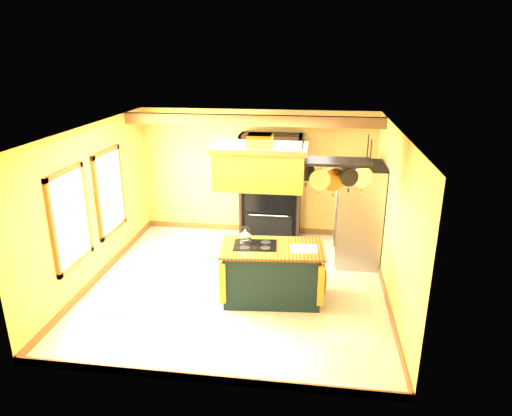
% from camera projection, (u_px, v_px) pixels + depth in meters
% --- Properties ---
extents(floor, '(5.00, 5.00, 0.00)m').
position_uv_depth(floor, '(238.00, 284.00, 7.92)').
color(floor, beige).
rests_on(floor, ground).
extents(ceiling, '(5.00, 5.00, 0.00)m').
position_uv_depth(ceiling, '(236.00, 129.00, 7.03)').
color(ceiling, white).
rests_on(ceiling, wall_back).
extents(wall_back, '(5.00, 0.02, 2.70)m').
position_uv_depth(wall_back, '(257.00, 173.00, 9.82)').
color(wall_back, gold).
rests_on(wall_back, floor).
extents(wall_front, '(5.00, 0.02, 2.70)m').
position_uv_depth(wall_front, '(198.00, 285.00, 5.14)').
color(wall_front, gold).
rests_on(wall_front, floor).
extents(wall_left, '(0.02, 5.00, 2.70)m').
position_uv_depth(wall_left, '(93.00, 205.00, 7.80)').
color(wall_left, gold).
rests_on(wall_left, floor).
extents(wall_right, '(0.02, 5.00, 2.70)m').
position_uv_depth(wall_right, '(394.00, 219.00, 7.16)').
color(wall_right, gold).
rests_on(wall_right, floor).
extents(ceiling_beam, '(5.00, 0.15, 0.20)m').
position_uv_depth(ceiling_beam, '(252.00, 120.00, 8.66)').
color(ceiling_beam, brown).
rests_on(ceiling_beam, ceiling).
extents(window_near, '(0.06, 1.06, 1.56)m').
position_uv_depth(window_near, '(71.00, 218.00, 7.03)').
color(window_near, brown).
rests_on(window_near, wall_left).
extents(window_far, '(0.06, 1.06, 1.56)m').
position_uv_depth(window_far, '(110.00, 192.00, 8.34)').
color(window_far, brown).
rests_on(window_far, wall_left).
extents(kitchen_island, '(1.70, 1.04, 1.11)m').
position_uv_depth(kitchen_island, '(272.00, 273.00, 7.33)').
color(kitchen_island, black).
rests_on(kitchen_island, floor).
extents(range_hood, '(1.40, 0.79, 0.80)m').
position_uv_depth(range_hood, '(260.00, 165.00, 6.77)').
color(range_hood, '#B27D2C').
rests_on(range_hood, ceiling).
extents(pot_rack, '(1.13, 0.52, 0.85)m').
position_uv_depth(pot_rack, '(335.00, 168.00, 6.65)').
color(pot_rack, black).
rests_on(pot_rack, ceiling).
extents(refrigerator, '(0.81, 0.96, 1.87)m').
position_uv_depth(refrigerator, '(358.00, 216.00, 8.53)').
color(refrigerator, gray).
rests_on(refrigerator, floor).
extents(hutch, '(1.27, 0.58, 2.24)m').
position_uv_depth(hutch, '(271.00, 198.00, 9.71)').
color(hutch, black).
rests_on(hutch, floor).
extents(floor_register, '(0.29, 0.16, 0.01)m').
position_uv_depth(floor_register, '(109.00, 313.00, 7.05)').
color(floor_register, black).
rests_on(floor_register, floor).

